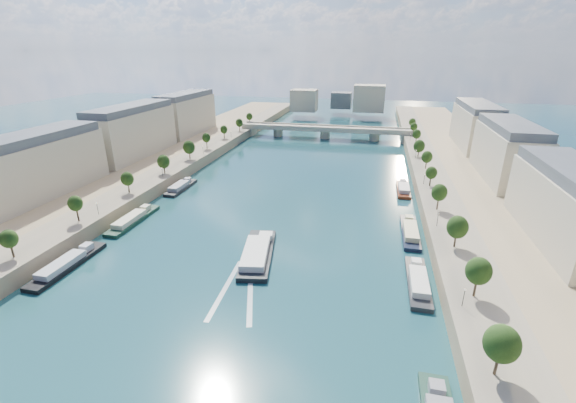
% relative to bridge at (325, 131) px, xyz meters
% --- Properties ---
extents(ground, '(700.00, 700.00, 0.00)m').
position_rel_bridge_xyz_m(ground, '(0.00, -125.06, -5.08)').
color(ground, '#0B2731').
rests_on(ground, ground).
extents(quay_left, '(44.00, 520.00, 5.00)m').
position_rel_bridge_xyz_m(quay_left, '(-72.00, -125.06, -2.58)').
color(quay_left, '#9E8460').
rests_on(quay_left, ground).
extents(quay_right, '(44.00, 520.00, 5.00)m').
position_rel_bridge_xyz_m(quay_right, '(72.00, -125.06, -2.58)').
color(quay_right, '#9E8460').
rests_on(quay_right, ground).
extents(pave_left, '(14.00, 520.00, 0.10)m').
position_rel_bridge_xyz_m(pave_left, '(-57.00, -125.06, -0.03)').
color(pave_left, gray).
rests_on(pave_left, quay_left).
extents(pave_right, '(14.00, 520.00, 0.10)m').
position_rel_bridge_xyz_m(pave_right, '(57.00, -125.06, -0.03)').
color(pave_right, gray).
rests_on(pave_right, quay_right).
extents(trees_left, '(4.80, 268.80, 8.26)m').
position_rel_bridge_xyz_m(trees_left, '(-55.00, -123.06, 5.39)').
color(trees_left, '#382B1E').
rests_on(trees_left, ground).
extents(trees_right, '(4.80, 268.80, 8.26)m').
position_rel_bridge_xyz_m(trees_right, '(55.00, -115.06, 5.39)').
color(trees_right, '#382B1E').
rests_on(trees_right, ground).
extents(lamps_left, '(0.36, 200.36, 4.28)m').
position_rel_bridge_xyz_m(lamps_left, '(-52.50, -135.06, 2.70)').
color(lamps_left, black).
rests_on(lamps_left, ground).
extents(lamps_right, '(0.36, 200.36, 4.28)m').
position_rel_bridge_xyz_m(lamps_right, '(52.50, -120.06, 2.70)').
color(lamps_right, black).
rests_on(lamps_right, ground).
extents(buildings_left, '(16.00, 226.00, 23.20)m').
position_rel_bridge_xyz_m(buildings_left, '(-85.00, -113.06, 11.37)').
color(buildings_left, '#C3B596').
rests_on(buildings_left, ground).
extents(buildings_right, '(16.00, 226.00, 23.20)m').
position_rel_bridge_xyz_m(buildings_right, '(85.00, -113.06, 11.37)').
color(buildings_right, '#C3B596').
rests_on(buildings_right, ground).
extents(skyline, '(79.00, 42.00, 22.00)m').
position_rel_bridge_xyz_m(skyline, '(3.19, 94.46, 9.57)').
color(skyline, '#C3B596').
rests_on(skyline, ground).
extents(bridge, '(112.00, 12.00, 8.15)m').
position_rel_bridge_xyz_m(bridge, '(0.00, 0.00, 0.00)').
color(bridge, '#C1B79E').
rests_on(bridge, ground).
extents(tour_barge, '(12.62, 28.71, 3.78)m').
position_rel_bridge_xyz_m(tour_barge, '(2.53, -161.13, -4.04)').
color(tour_barge, black).
rests_on(tour_barge, ground).
extents(wake, '(12.04, 26.03, 0.04)m').
position_rel_bridge_xyz_m(wake, '(2.53, -177.73, -5.06)').
color(wake, silver).
rests_on(wake, ground).
extents(moored_barges_left, '(5.00, 159.18, 3.60)m').
position_rel_bridge_xyz_m(moored_barges_left, '(-45.50, -181.54, -4.24)').
color(moored_barges_left, '#172032').
rests_on(moored_barges_left, ground).
extents(moored_barges_right, '(5.00, 167.98, 3.60)m').
position_rel_bridge_xyz_m(moored_barges_right, '(45.50, -170.76, -4.24)').
color(moored_barges_right, black).
rests_on(moored_barges_right, ground).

